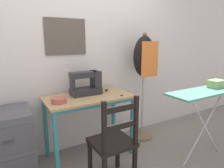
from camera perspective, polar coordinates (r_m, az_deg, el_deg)
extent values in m
plane|color=gray|center=(2.51, -3.37, -22.35)|extent=(14.00, 14.00, 0.00)
cube|color=silver|center=(2.62, -9.90, 8.86)|extent=(10.00, 0.05, 2.55)
cube|color=brown|center=(2.54, -13.09, 13.03)|extent=(0.50, 0.02, 0.43)
cube|color=tan|center=(2.40, -6.58, -3.76)|extent=(1.04, 0.55, 0.02)
cube|color=teal|center=(2.21, -4.09, -6.05)|extent=(0.96, 0.03, 0.04)
cube|color=teal|center=(2.20, -15.67, -16.70)|extent=(0.04, 0.04, 0.75)
cube|color=teal|center=(2.57, 5.85, -11.82)|extent=(0.04, 0.04, 0.75)
cube|color=teal|center=(2.61, -18.39, -12.06)|extent=(0.04, 0.04, 0.75)
cube|color=teal|center=(2.93, 0.42, -8.63)|extent=(0.04, 0.04, 0.75)
cube|color=#28282D|center=(2.47, -7.53, -2.09)|extent=(0.37, 0.19, 0.08)
cube|color=#28282D|center=(2.49, -4.68, 1.47)|extent=(0.09, 0.16, 0.20)
cube|color=#28282D|center=(2.41, -8.17, 2.66)|extent=(0.32, 0.14, 0.07)
cube|color=#28282D|center=(2.38, -11.28, -0.09)|extent=(0.04, 0.10, 0.13)
cylinder|color=#B22D2D|center=(2.51, -3.59, 1.59)|extent=(0.02, 0.06, 0.06)
cylinder|color=#99999E|center=(2.47, -4.73, 4.07)|extent=(0.01, 0.01, 0.02)
cylinder|color=#B25647|center=(2.20, -14.98, -4.52)|extent=(0.16, 0.16, 0.06)
cylinder|color=brown|center=(2.20, -15.02, -3.90)|extent=(0.13, 0.13, 0.01)
cube|color=silver|center=(2.46, 3.44, -2.91)|extent=(0.09, 0.06, 0.00)
cube|color=silver|center=(2.46, 3.71, -2.96)|extent=(0.10, 0.04, 0.00)
torus|color=black|center=(2.41, 2.82, -3.29)|extent=(0.03, 0.03, 0.01)
torus|color=black|center=(2.41, 2.72, -3.28)|extent=(0.03, 0.03, 0.01)
cylinder|color=orange|center=(2.58, -2.98, -1.76)|extent=(0.03, 0.03, 0.04)
cylinder|color=beige|center=(2.57, -2.99, -1.31)|extent=(0.04, 0.04, 0.00)
cylinder|color=beige|center=(2.58, -2.98, -2.21)|extent=(0.04, 0.04, 0.00)
cylinder|color=black|center=(2.58, -1.67, -1.77)|extent=(0.03, 0.03, 0.04)
cylinder|color=beige|center=(2.57, -1.67, -1.34)|extent=(0.04, 0.04, 0.00)
cylinder|color=beige|center=(2.58, -1.67, -2.21)|extent=(0.04, 0.04, 0.00)
cylinder|color=yellow|center=(2.62, -1.08, -1.57)|extent=(0.03, 0.03, 0.04)
cylinder|color=beige|center=(2.61, -1.08, -1.17)|extent=(0.03, 0.03, 0.00)
cylinder|color=beige|center=(2.62, -1.08, -1.97)|extent=(0.03, 0.03, 0.00)
cube|color=black|center=(2.07, -0.06, -16.29)|extent=(0.40, 0.38, 0.04)
cube|color=black|center=(2.24, -6.28, -20.68)|extent=(0.04, 0.04, 0.42)
cube|color=black|center=(2.38, 1.61, -18.50)|extent=(0.04, 0.04, 0.42)
cube|color=black|center=(2.16, 6.47, -22.19)|extent=(0.04, 0.04, 0.42)
cube|color=black|center=(1.75, -2.27, -12.38)|extent=(0.04, 0.04, 0.48)
cube|color=black|center=(1.92, 6.84, -10.14)|extent=(0.04, 0.04, 0.48)
cube|color=black|center=(1.78, 2.56, -7.00)|extent=(0.34, 0.02, 0.06)
cube|color=black|center=(1.84, 2.51, -11.92)|extent=(0.34, 0.02, 0.06)
cube|color=#4C4C51|center=(2.40, -27.52, -15.37)|extent=(0.48, 0.49, 0.74)
cube|color=#46464B|center=(2.10, -27.56, -14.41)|extent=(0.44, 0.01, 0.27)
cube|color=#333338|center=(2.09, -27.55, -14.53)|extent=(0.10, 0.01, 0.02)
cylinder|color=#846647|center=(3.15, 8.38, -14.37)|extent=(0.32, 0.32, 0.03)
cylinder|color=#ADA89E|center=(2.96, 8.69, -5.62)|extent=(0.03, 0.03, 0.98)
ellipsoid|color=black|center=(2.82, 9.15, 7.74)|extent=(0.33, 0.24, 0.56)
sphere|color=brown|center=(2.81, 9.37, 13.78)|extent=(0.06, 0.06, 0.06)
cube|color=orange|center=(2.73, 10.78, 6.93)|extent=(0.28, 0.01, 0.47)
cube|color=#518E7A|center=(2.55, 25.89, -1.77)|extent=(1.10, 0.33, 0.02)
cylinder|color=#B7B7BC|center=(2.68, 24.98, -10.84)|extent=(0.67, 0.02, 0.86)
cylinder|color=#B7B7BC|center=(2.68, 24.98, -10.84)|extent=(0.67, 0.02, 0.86)
cube|color=#8EB266|center=(2.72, 27.61, 0.02)|extent=(0.17, 0.13, 0.08)
cube|color=#9DC470|center=(2.72, 27.70, 0.92)|extent=(0.18, 0.13, 0.01)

